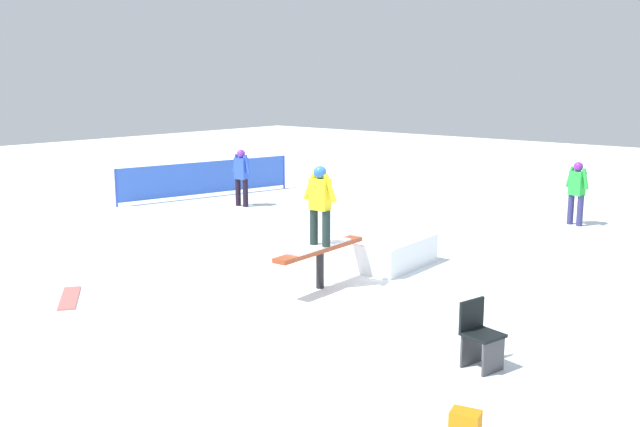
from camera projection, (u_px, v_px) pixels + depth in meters
ground_plane at (320, 288)px, 12.67m from camera, size 60.00×60.00×0.00m
rail_feature at (320, 253)px, 12.55m from camera, size 2.25×0.40×0.75m
snow_kicker_ramp at (383, 250)px, 14.21m from camera, size 1.88×1.59×0.57m
main_rider_on_rail at (320, 207)px, 12.39m from camera, size 1.54×0.72×1.44m
bystander_green at (577, 190)px, 17.85m from camera, size 0.32×0.67×1.60m
bystander_blue at (241, 175)px, 20.46m from camera, size 0.25×0.68×1.64m
loose_snowboard_coral at (69, 298)px, 12.05m from camera, size 0.97×1.21×0.02m
folding_chair at (480, 337)px, 9.13m from camera, size 0.52×0.52×0.88m
backpack_on_snow at (465, 427)px, 7.30m from camera, size 0.29×0.35×0.34m
safety_fence at (206, 178)px, 22.10m from camera, size 5.74×1.31×1.10m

